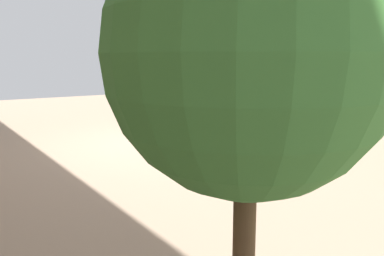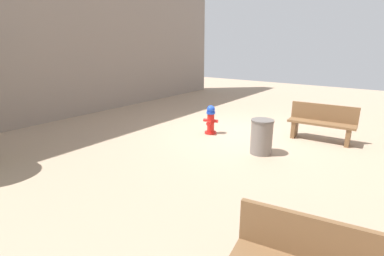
% 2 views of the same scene
% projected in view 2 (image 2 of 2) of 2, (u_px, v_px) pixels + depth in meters
% --- Properties ---
extents(ground_plane, '(23.40, 23.40, 0.00)m').
position_uv_depth(ground_plane, '(240.00, 133.00, 8.26)').
color(ground_plane, tan).
extents(fire_hydrant, '(0.43, 0.40, 0.81)m').
position_uv_depth(fire_hydrant, '(211.00, 120.00, 8.07)').
color(fire_hydrant, red).
rests_on(fire_hydrant, ground_plane).
extents(bench_near, '(1.65, 0.53, 0.95)m').
position_uv_depth(bench_near, '(322.00, 122.00, 7.47)').
color(bench_near, brown).
rests_on(bench_near, ground_plane).
extents(trash_bin, '(0.52, 0.52, 0.81)m').
position_uv_depth(trash_bin, '(262.00, 137.00, 6.58)').
color(trash_bin, slate).
rests_on(trash_bin, ground_plane).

